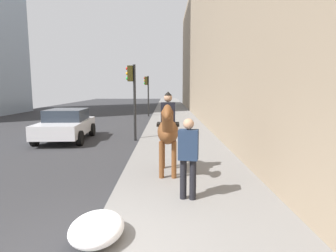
{
  "coord_description": "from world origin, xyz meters",
  "views": [
    {
      "loc": [
        -3.63,
        -1.21,
        2.43
      ],
      "look_at": [
        4.0,
        -1.26,
        1.4
      ],
      "focal_mm": 30.19,
      "sensor_mm": 36.0,
      "label": 1
    }
  ],
  "objects": [
    {
      "name": "car_near_lane",
      "position": [
        9.42,
        3.46,
        0.75
      ],
      "size": [
        4.07,
        2.25,
        1.44
      ],
      "rotation": [
        0.0,
        0.0,
        3.19
      ],
      "color": "silver",
      "rests_on": "ground"
    },
    {
      "name": "mounted_horse_near",
      "position": [
        3.8,
        -1.26,
        1.33
      ],
      "size": [
        2.15,
        0.61,
        2.22
      ],
      "rotation": [
        0.0,
        0.0,
        3.12
      ],
      "color": "brown",
      "rests_on": "sidewalk_slab"
    },
    {
      "name": "snow_pile_near",
      "position": [
        0.43,
        -0.15,
        0.31
      ],
      "size": [
        1.08,
        0.83,
        0.37
      ],
      "primitive_type": "ellipsoid",
      "color": "white",
      "rests_on": "sidewalk_slab"
    },
    {
      "name": "traffic_light_near_curb",
      "position": [
        9.27,
        0.32,
        2.34
      ],
      "size": [
        0.2,
        0.44,
        3.47
      ],
      "color": "black",
      "rests_on": "ground"
    },
    {
      "name": "pedestrian_greeting",
      "position": [
        2.03,
        -1.66,
        1.1
      ],
      "size": [
        0.33,
        0.44,
        1.7
      ],
      "rotation": [
        0.0,
        0.0,
        -0.2
      ],
      "color": "black",
      "rests_on": "sidewalk_slab"
    },
    {
      "name": "traffic_light_far_curb",
      "position": [
        20.47,
        0.41,
        2.31
      ],
      "size": [
        0.2,
        0.44,
        3.42
      ],
      "color": "black",
      "rests_on": "ground"
    }
  ]
}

